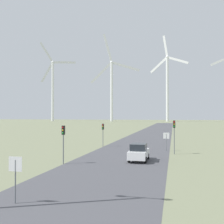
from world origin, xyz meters
TOP-DOWN VIEW (x-y plane):
  - road_surface at (0.00, 48.00)m, footprint 10.00×240.00m
  - stop_sign_near at (-2.83, 6.68)m, footprint 0.81×0.07m
  - stop_sign_far at (4.55, 29.97)m, footprint 0.81×0.07m
  - traffic_light_post_near_left at (-5.10, 18.11)m, footprint 0.28×0.34m
  - traffic_light_post_near_right at (5.59, 27.26)m, footprint 0.28×0.34m
  - traffic_light_post_mid_left at (-5.10, 32.98)m, footprint 0.28×0.33m
  - car_approaching at (1.94, 21.52)m, footprint 1.88×4.12m
  - wind_turbine_far_left at (-99.49, 208.43)m, footprint 28.73×14.44m
  - wind_turbine_left at (-44.94, 206.22)m, footprint 39.21×14.44m
  - wind_turbine_center at (0.38, 214.92)m, footprint 31.30×9.49m

SIDE VIEW (x-z plane):
  - road_surface at x=0.00m, z-range 0.00..0.01m
  - car_approaching at x=1.94m, z-range 0.00..1.83m
  - stop_sign_far at x=4.55m, z-range 0.49..2.96m
  - stop_sign_near at x=-2.83m, z-range 0.50..3.04m
  - traffic_light_post_mid_left at x=-5.10m, z-range 0.83..4.35m
  - traffic_light_post_near_left at x=-5.10m, z-range 0.88..4.66m
  - traffic_light_post_near_right at x=5.59m, z-range 0.96..5.12m
  - wind_turbine_left at x=-44.94m, z-range -5.56..67.44m
  - wind_turbine_far_left at x=-99.49m, z-range -3.11..66.95m
  - wind_turbine_center at x=0.38m, z-range -3.77..67.91m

